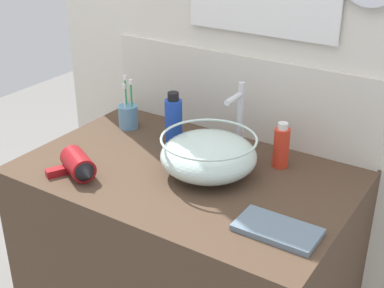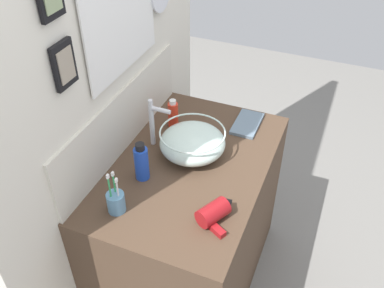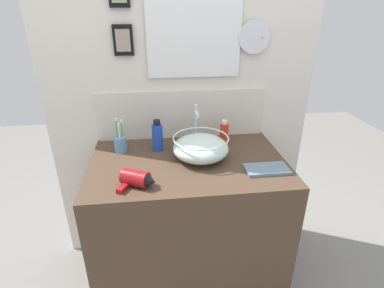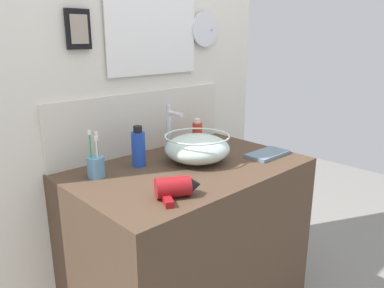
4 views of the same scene
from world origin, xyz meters
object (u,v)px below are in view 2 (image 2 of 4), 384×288
Objects in this scene: glass_bowl_sink at (192,142)px; hand_towel at (247,123)px; soap_dispenser at (141,162)px; toothbrush_cup at (116,202)px; faucet at (154,120)px; lotion_bottle at (173,114)px; hair_drier at (216,211)px.

glass_bowl_sink is 0.36m from hand_towel.
soap_dispenser reaches higher than hand_towel.
toothbrush_cup is at bearing 157.26° from hand_towel.
faucet is at bearing 90.00° from glass_bowl_sink.
toothbrush_cup is 0.61m from lotion_bottle.
lotion_bottle is at bearing 45.83° from glass_bowl_sink.
hair_drier reaches higher than hand_towel.
hair_drier is 1.05× the size of soap_dispenser.
soap_dispenser is at bearing 150.32° from hand_towel.
toothbrush_cup is 0.82m from hand_towel.
soap_dispenser reaches higher than glass_bowl_sink.
toothbrush_cup is 1.31× the size of lotion_bottle.
faucet reaches higher than hand_towel.
faucet is at bearing 12.78° from soap_dispenser.
glass_bowl_sink is at bearing -134.17° from lotion_bottle.
hair_drier is at bearing -140.68° from lotion_bottle.
faucet reaches higher than hair_drier.
glass_bowl_sink is 1.98× the size of lotion_bottle.
hair_drier is at bearing -73.80° from toothbrush_cup.
glass_bowl_sink is 1.56× the size of hair_drier.
soap_dispenser is at bearing 148.50° from glass_bowl_sink.
faucet is (0.00, 0.19, 0.07)m from glass_bowl_sink.
glass_bowl_sink is at bearing 35.46° from hair_drier.
hand_towel is at bearing 5.69° from hair_drier.
faucet is at bearing 5.93° from toothbrush_cup.
soap_dispenser is at bearing -1.69° from toothbrush_cup.
toothbrush_cup is (-0.11, 0.38, 0.01)m from hair_drier.
toothbrush_cup is at bearing -177.57° from lotion_bottle.
hand_towel is (0.55, -0.31, -0.08)m from soap_dispenser.
hair_drier is at bearing -127.65° from faucet.
soap_dispenser is at bearing -167.22° from faucet.
soap_dispenser is (0.10, 0.38, 0.05)m from hair_drier.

